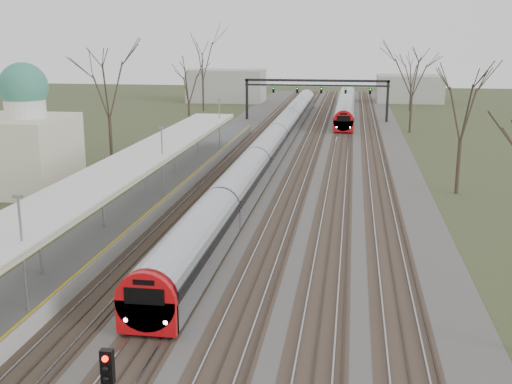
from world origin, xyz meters
TOP-DOWN VIEW (x-y plane):
  - track_bed at (0.26, 55.00)m, footprint 24.00×160.00m
  - platform at (-9.05, 37.50)m, footprint 3.50×69.00m
  - canopy at (-9.05, 32.99)m, footprint 4.10×50.00m
  - dome_building at (-21.71, 38.00)m, footprint 10.00×8.00m
  - signal_gantry at (0.29, 84.99)m, footprint 21.00×0.59m
  - tree_west_far at (-17.00, 48.00)m, footprint 5.50×5.50m
  - tree_east_far at (14.00, 42.00)m, footprint 5.00×5.00m
  - train_near at (-2.50, 58.76)m, footprint 2.62×90.21m
  - train_far at (4.50, 94.69)m, footprint 2.62×45.21m

SIDE VIEW (x-z plane):
  - track_bed at x=0.26m, z-range -0.05..0.17m
  - platform at x=-9.05m, z-range 0.00..1.00m
  - train_near at x=-2.50m, z-range -0.05..3.00m
  - train_far at x=4.50m, z-range -0.05..3.00m
  - dome_building at x=-21.71m, z-range -1.43..8.87m
  - canopy at x=-9.05m, z-range 2.37..5.48m
  - signal_gantry at x=0.29m, z-range 1.87..7.95m
  - tree_east_far at x=14.00m, z-range 2.14..12.44m
  - tree_west_far at x=-17.00m, z-range 2.35..13.68m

